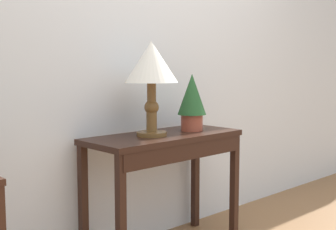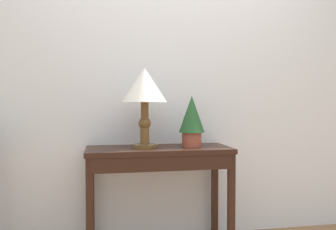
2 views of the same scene
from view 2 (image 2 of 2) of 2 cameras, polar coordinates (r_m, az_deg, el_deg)
The scene contains 4 objects.
back_wall_with_art at distance 2.81m, azimuth 0.38°, elevation 8.62°, with size 9.00×0.10×2.80m.
console_table at distance 2.48m, azimuth -1.45°, elevation -8.12°, with size 1.03×0.43×0.76m.
table_lamp at distance 2.46m, azimuth -3.89°, elevation 4.28°, with size 0.32×0.32×0.57m.
potted_plant_on_console at distance 2.51m, azimuth 3.95°, elevation -0.64°, with size 0.19×0.19×0.37m.
Camera 2 is at (-0.54, -1.40, 1.06)m, focal length 36.82 mm.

